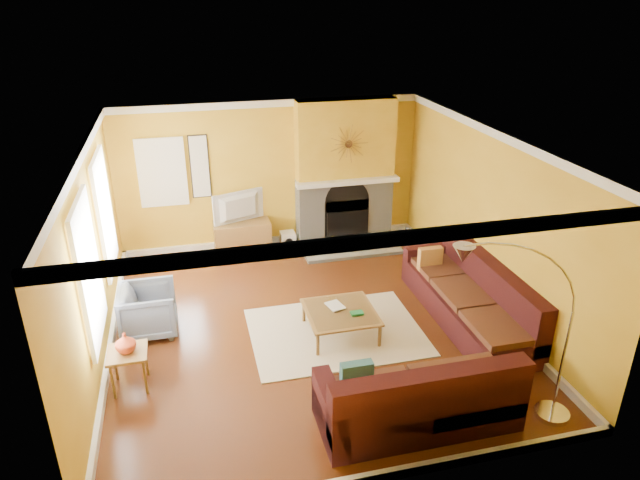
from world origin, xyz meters
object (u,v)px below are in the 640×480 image
object	(u,v)px
media_console	(243,237)
sectional_sofa	(408,318)
armchair	(148,310)
arc_lamp	(517,339)
side_table	(130,369)
coffee_table	(340,322)

from	to	relation	value
media_console	sectional_sofa	bearing A→B (deg)	-63.43
sectional_sofa	armchair	bearing A→B (deg)	160.56
sectional_sofa	media_console	world-z (taller)	sectional_sofa
media_console	arc_lamp	xyz separation A→B (m)	(2.28, -5.30, 0.86)
sectional_sofa	side_table	world-z (taller)	sectional_sofa
media_console	armchair	size ratio (longest dim) A/B	1.32
coffee_table	armchair	size ratio (longest dim) A/B	1.24
media_console	arc_lamp	distance (m)	5.83
sectional_sofa	media_console	distance (m)	4.03
sectional_sofa	armchair	xyz separation A→B (m)	(-3.40, 1.20, -0.10)
side_table	media_console	bearing A→B (deg)	63.43
sectional_sofa	coffee_table	size ratio (longest dim) A/B	3.85
sectional_sofa	armchair	distance (m)	3.61
side_table	arc_lamp	distance (m)	4.51
arc_lamp	media_console	bearing A→B (deg)	113.26
side_table	arc_lamp	xyz separation A→B (m)	(4.08, -1.70, 0.89)
media_console	side_table	size ratio (longest dim) A/B	2.01
media_console	side_table	distance (m)	4.03
media_console	armchair	distance (m)	2.89
coffee_table	armchair	world-z (taller)	armchair
armchair	sectional_sofa	bearing A→B (deg)	-109.44
side_table	coffee_table	bearing A→B (deg)	10.12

